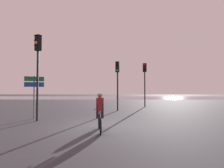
{
  "coord_description": "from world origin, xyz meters",
  "views": [
    {
      "loc": [
        0.76,
        -8.41,
        1.74
      ],
      "look_at": [
        0.5,
        5.0,
        2.2
      ],
      "focal_mm": 28.0,
      "sensor_mm": 36.0,
      "label": 1
    }
  ],
  "objects_px": {
    "cyclist": "(100,112)",
    "traffic_light_far_right": "(145,77)",
    "direction_sign_post": "(34,89)",
    "traffic_light_center": "(118,76)",
    "traffic_light_near_left": "(38,61)"
  },
  "relations": [
    {
      "from": "direction_sign_post",
      "to": "cyclist",
      "type": "bearing_deg",
      "value": 117.83
    },
    {
      "from": "traffic_light_center",
      "to": "direction_sign_post",
      "type": "relative_size",
      "value": 1.59
    },
    {
      "from": "direction_sign_post",
      "to": "cyclist",
      "type": "height_order",
      "value": "direction_sign_post"
    },
    {
      "from": "traffic_light_near_left",
      "to": "traffic_light_far_right",
      "type": "bearing_deg",
      "value": -104.85
    },
    {
      "from": "direction_sign_post",
      "to": "traffic_light_far_right",
      "type": "bearing_deg",
      "value": -161.41
    },
    {
      "from": "traffic_light_center",
      "to": "cyclist",
      "type": "bearing_deg",
      "value": 99.41
    },
    {
      "from": "traffic_light_far_right",
      "to": "traffic_light_center",
      "type": "bearing_deg",
      "value": 89.77
    },
    {
      "from": "cyclist",
      "to": "traffic_light_far_right",
      "type": "bearing_deg",
      "value": 62.39
    },
    {
      "from": "traffic_light_far_right",
      "to": "traffic_light_center",
      "type": "relative_size",
      "value": 1.09
    },
    {
      "from": "traffic_light_far_right",
      "to": "traffic_light_near_left",
      "type": "distance_m",
      "value": 11.18
    },
    {
      "from": "traffic_light_far_right",
      "to": "traffic_light_near_left",
      "type": "relative_size",
      "value": 0.92
    },
    {
      "from": "direction_sign_post",
      "to": "cyclist",
      "type": "xyz_separation_m",
      "value": [
        4.25,
        -3.18,
        -0.97
      ]
    },
    {
      "from": "traffic_light_far_right",
      "to": "traffic_light_near_left",
      "type": "xyz_separation_m",
      "value": [
        -7.45,
        -8.33,
        0.23
      ]
    },
    {
      "from": "traffic_light_far_right",
      "to": "cyclist",
      "type": "bearing_deg",
      "value": 110.95
    },
    {
      "from": "traffic_light_near_left",
      "to": "direction_sign_post",
      "type": "distance_m",
      "value": 1.77
    }
  ]
}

